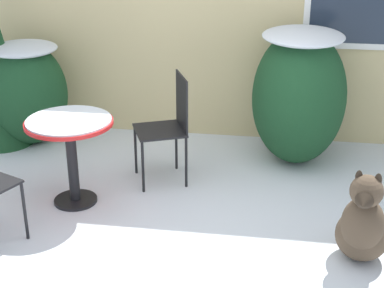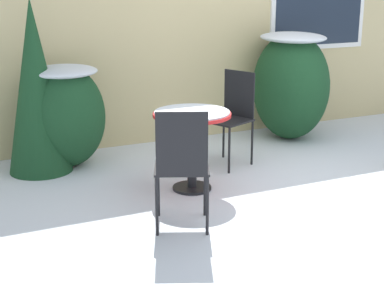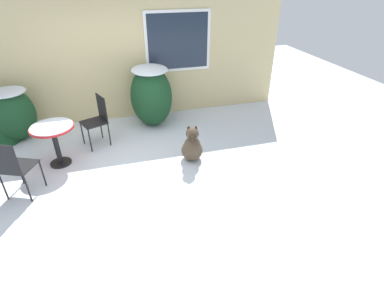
{
  "view_description": "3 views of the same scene",
  "coord_description": "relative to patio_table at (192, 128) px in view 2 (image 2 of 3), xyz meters",
  "views": [
    {
      "loc": [
        0.65,
        -3.72,
        2.42
      ],
      "look_at": [
        0.0,
        0.6,
        0.55
      ],
      "focal_mm": 55.0,
      "sensor_mm": 36.0,
      "label": 1
    },
    {
      "loc": [
        -3.17,
        -4.21,
        1.92
      ],
      "look_at": [
        -0.99,
        0.49,
        0.44
      ],
      "focal_mm": 55.0,
      "sensor_mm": 36.0,
      "label": 2
    },
    {
      "loc": [
        0.09,
        -4.42,
        3.01
      ],
      "look_at": [
        1.32,
        0.01,
        0.31
      ],
      "focal_mm": 28.0,
      "sensor_mm": 36.0,
      "label": 3
    }
  ],
  "objects": [
    {
      "name": "shrub_middle",
      "position": [
        1.85,
        1.15,
        0.09
      ],
      "size": [
        0.88,
        1.0,
        1.29
      ],
      "color": "#194223",
      "rests_on": "ground_plane"
    },
    {
      "name": "house_wall",
      "position": [
        1.08,
        1.7,
        0.9
      ],
      "size": [
        8.0,
        0.1,
        2.96
      ],
      "color": "#D1BC84",
      "rests_on": "ground_plane"
    },
    {
      "name": "ground_plane",
      "position": [
        0.99,
        -0.49,
        -0.59
      ],
      "size": [
        16.0,
        16.0,
        0.0
      ],
      "primitive_type": "plane",
      "color": "silver"
    },
    {
      "name": "shrub_left",
      "position": [
        -0.87,
        1.19,
        -0.02
      ],
      "size": [
        0.8,
        0.78,
        1.06
      ],
      "color": "#194223",
      "rests_on": "ground_plane"
    },
    {
      "name": "patio_table",
      "position": [
        0.0,
        0.0,
        0.0
      ],
      "size": [
        0.71,
        0.71,
        0.75
      ],
      "color": "black",
      "rests_on": "ground_plane"
    },
    {
      "name": "evergreen_bush",
      "position": [
        -1.17,
        1.14,
        0.28
      ],
      "size": [
        0.64,
        0.64,
        1.74
      ],
      "color": "#194223",
      "rests_on": "ground_plane"
    },
    {
      "name": "patio_chair_far_side",
      "position": [
        -0.45,
        -0.79,
        -0.04
      ],
      "size": [
        0.55,
        0.55,
        0.98
      ],
      "rotation": [
        0.0,
        0.0,
        2.73
      ],
      "color": "black",
      "rests_on": "ground_plane"
    },
    {
      "name": "patio_chair_near_table",
      "position": [
        0.71,
        0.55,
        -0.04
      ],
      "size": [
        0.55,
        0.55,
        0.98
      ],
      "rotation": [
        0.0,
        0.0,
        -1.17
      ],
      "color": "black",
      "rests_on": "ground_plane"
    }
  ]
}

